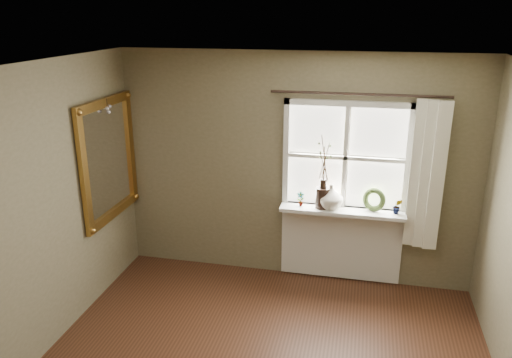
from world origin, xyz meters
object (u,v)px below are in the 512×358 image
Objects in this scene: wreath at (374,202)px; gilt_mirror at (109,159)px; cream_vase at (331,197)px; dark_jug at (323,198)px.

wreath is 0.20× the size of gilt_mirror.
gilt_mirror reaches higher than cream_vase.
gilt_mirror is (-2.30, -0.44, 0.42)m from dark_jug.
gilt_mirror reaches higher than dark_jug.
wreath is 2.92m from gilt_mirror.
dark_jug is 0.09m from cream_vase.
wreath is at bearing 9.55° from gilt_mirror.
cream_vase is at bearing 0.00° from dark_jug.
dark_jug is 2.37m from gilt_mirror.
cream_vase is 0.47m from wreath.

